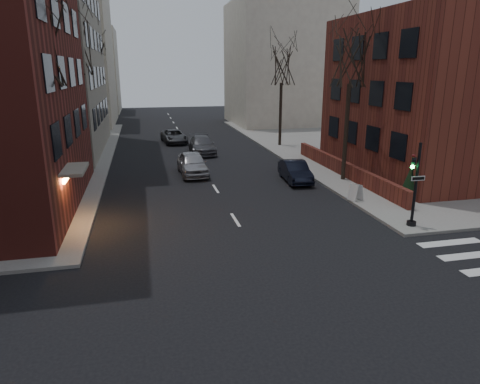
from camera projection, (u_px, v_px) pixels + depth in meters
name	position (u px, v px, depth m)	size (l,w,h in m)	color
ground	(339.00, 383.00, 10.45)	(160.00, 160.00, 0.00)	black
sidewalk_far_right	(470.00, 141.00, 44.70)	(44.00, 44.00, 0.15)	gray
building_right_brick	(442.00, 96.00, 30.23)	(12.00, 14.00, 11.00)	maroon
low_wall_right	(343.00, 168.00, 30.05)	(0.35, 16.00, 1.00)	maroon
building_distant_la	(55.00, 56.00, 56.30)	(14.00, 16.00, 18.00)	beige
building_distant_ra	(284.00, 64.00, 58.26)	(14.00, 14.00, 16.00)	beige
building_distant_lb	(87.00, 71.00, 73.20)	(10.00, 12.00, 14.00)	beige
traffic_signal	(414.00, 190.00, 20.03)	(0.76, 0.44, 4.00)	black
tree_left_a	(36.00, 44.00, 19.35)	(4.18, 4.18, 10.26)	#2D231C
tree_left_b	(73.00, 46.00, 30.47)	(4.40, 4.40, 10.80)	#2D231C
tree_left_c	(94.00, 62.00, 43.83)	(3.96, 3.96, 9.72)	#2D231C
tree_right_a	(351.00, 58.00, 26.96)	(3.96, 3.96, 9.72)	#2D231C
tree_right_b	(282.00, 66.00, 40.19)	(3.74, 3.74, 9.18)	#2D231C
streetlamp_near	(82.00, 118.00, 28.14)	(0.36, 0.36, 6.28)	black
streetlamp_far	(105.00, 99.00, 46.88)	(0.36, 0.36, 6.28)	black
parked_sedan	(295.00, 171.00, 28.95)	(1.47, 4.23, 1.39)	black
car_lane_silver	(192.00, 164.00, 30.79)	(1.92, 4.76, 1.62)	#9A9A9F
car_lane_gray	(202.00, 145.00, 38.55)	(2.12, 5.22, 1.51)	#46464C
car_lane_far	(174.00, 136.00, 44.03)	(2.23, 4.85, 1.35)	#393A3E
sandwich_board	(356.00, 192.00, 24.30)	(0.42, 0.59, 0.95)	silver
evergreen_shrub	(411.00, 181.00, 24.48)	(1.25, 1.25, 2.08)	black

